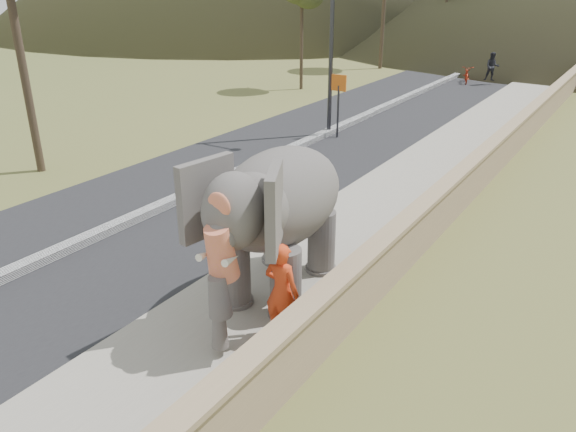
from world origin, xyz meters
name	(u,v)px	position (x,y,z in m)	size (l,w,h in m)	color
road	(240,174)	(-5.00, 10.00, 0.01)	(7.00, 120.00, 0.03)	black
median	(240,171)	(-5.00, 10.00, 0.11)	(0.35, 120.00, 0.22)	black
walkway	(388,205)	(0.00, 10.00, 0.07)	(3.00, 120.00, 0.15)	#9E9687
parapet	(450,201)	(1.65, 10.00, 0.55)	(0.30, 120.00, 1.10)	tan
lamppost	(340,3)	(-4.69, 15.73, 4.87)	(1.76, 0.36, 8.00)	#2F2F34
signboard	(339,95)	(-4.50, 15.49, 1.64)	(0.60, 0.08, 2.40)	#2D2D33
elephant_and_man	(280,219)	(0.02, 4.75, 1.60)	(2.64, 4.29, 2.91)	#645E5A
motorcyclist	(476,72)	(-3.39, 30.20, 0.69)	(2.42, 1.97, 1.82)	maroon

